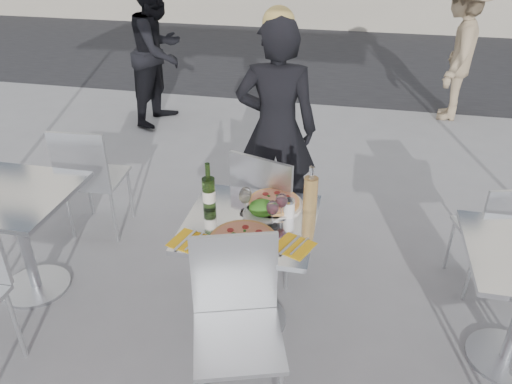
% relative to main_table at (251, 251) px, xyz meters
% --- Properties ---
extents(ground, '(80.00, 80.00, 0.00)m').
position_rel_main_table_xyz_m(ground, '(0.00, 0.00, -0.54)').
color(ground, slate).
extents(street_asphalt, '(24.00, 5.00, 0.00)m').
position_rel_main_table_xyz_m(street_asphalt, '(0.00, 6.50, -0.54)').
color(street_asphalt, black).
rests_on(street_asphalt, ground).
extents(main_table, '(0.72, 0.72, 0.75)m').
position_rel_main_table_xyz_m(main_table, '(0.00, 0.00, 0.00)').
color(main_table, '#B7BABF').
rests_on(main_table, ground).
extents(side_table_left, '(0.72, 0.72, 0.75)m').
position_rel_main_table_xyz_m(side_table_left, '(-1.50, 0.00, 0.00)').
color(side_table_left, '#B7BABF').
rests_on(side_table_left, ground).
extents(chair_far, '(0.55, 0.56, 0.95)m').
position_rel_main_table_xyz_m(chair_far, '(0.02, 0.49, 0.03)').
color(chair_far, silver).
rests_on(chair_far, ground).
extents(chair_near, '(0.54, 0.55, 0.94)m').
position_rel_main_table_xyz_m(chair_near, '(0.05, -0.52, 0.01)').
color(chair_near, silver).
rests_on(chair_near, ground).
extents(side_chair_lfar, '(0.45, 0.46, 0.91)m').
position_rel_main_table_xyz_m(side_chair_lfar, '(-1.38, 0.69, 0.00)').
color(side_chair_lfar, silver).
rests_on(side_chair_lfar, ground).
extents(side_chair_rfar, '(0.47, 0.48, 0.84)m').
position_rel_main_table_xyz_m(side_chair_rfar, '(1.47, 0.60, -0.04)').
color(side_chair_rfar, silver).
rests_on(side_chair_rfar, ground).
extents(woman_diner, '(0.64, 0.45, 1.66)m').
position_rel_main_table_xyz_m(woman_diner, '(-0.05, 1.12, 0.29)').
color(woman_diner, black).
rests_on(woman_diner, ground).
extents(pedestrian_a, '(0.76, 0.90, 1.65)m').
position_rel_main_table_xyz_m(pedestrian_a, '(-1.75, 3.08, 0.29)').
color(pedestrian_a, black).
rests_on(pedestrian_a, ground).
extents(pedestrian_b, '(0.78, 1.14, 1.62)m').
position_rel_main_table_xyz_m(pedestrian_b, '(1.58, 3.90, 0.27)').
color(pedestrian_b, '#947E60').
rests_on(pedestrian_b, ground).
extents(pizza_near, '(0.35, 0.35, 0.02)m').
position_rel_main_table_xyz_m(pizza_near, '(0.00, -0.20, 0.22)').
color(pizza_near, '#E9AB5B').
rests_on(pizza_near, main_table).
extents(pizza_far, '(0.34, 0.34, 0.03)m').
position_rel_main_table_xyz_m(pizza_far, '(0.10, 0.20, 0.23)').
color(pizza_far, white).
rests_on(pizza_far, main_table).
extents(salad_plate, '(0.22, 0.22, 0.09)m').
position_rel_main_table_xyz_m(salad_plate, '(0.05, 0.08, 0.25)').
color(salad_plate, white).
rests_on(salad_plate, main_table).
extents(wine_bottle, '(0.07, 0.07, 0.29)m').
position_rel_main_table_xyz_m(wine_bottle, '(-0.26, 0.07, 0.32)').
color(wine_bottle, '#355620').
rests_on(wine_bottle, main_table).
extents(carafe, '(0.08, 0.08, 0.29)m').
position_rel_main_table_xyz_m(carafe, '(0.31, 0.16, 0.33)').
color(carafe, '#E1B160').
rests_on(carafe, main_table).
extents(sugar_shaker, '(0.06, 0.06, 0.11)m').
position_rel_main_table_xyz_m(sugar_shaker, '(0.20, 0.09, 0.26)').
color(sugar_shaker, white).
rests_on(sugar_shaker, main_table).
extents(wineglass_white_a, '(0.07, 0.07, 0.16)m').
position_rel_main_table_xyz_m(wineglass_white_a, '(-0.05, 0.09, 0.32)').
color(wineglass_white_a, white).
rests_on(wineglass_white_a, main_table).
extents(wineglass_white_b, '(0.07, 0.07, 0.16)m').
position_rel_main_table_xyz_m(wineglass_white_b, '(-0.05, 0.06, 0.32)').
color(wineglass_white_b, white).
rests_on(wineglass_white_b, main_table).
extents(wineglass_red_a, '(0.07, 0.07, 0.16)m').
position_rel_main_table_xyz_m(wineglass_red_a, '(0.13, -0.02, 0.32)').
color(wineglass_red_a, white).
rests_on(wineglass_red_a, main_table).
extents(wineglass_red_b, '(0.07, 0.07, 0.16)m').
position_rel_main_table_xyz_m(wineglass_red_b, '(0.16, 0.06, 0.32)').
color(wineglass_red_b, white).
rests_on(wineglass_red_b, main_table).
extents(napkin_left, '(0.22, 0.22, 0.01)m').
position_rel_main_table_xyz_m(napkin_left, '(-0.27, -0.26, 0.21)').
color(napkin_left, gold).
rests_on(napkin_left, main_table).
extents(napkin_right, '(0.24, 0.24, 0.01)m').
position_rel_main_table_xyz_m(napkin_right, '(0.27, -0.19, 0.21)').
color(napkin_right, gold).
rests_on(napkin_right, main_table).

